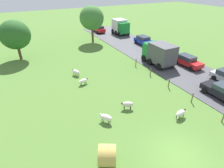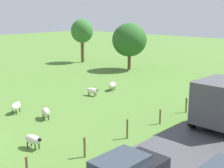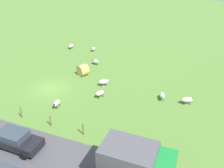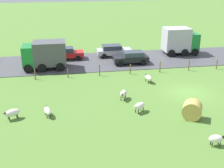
{
  "view_description": "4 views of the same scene",
  "coord_description": "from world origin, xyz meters",
  "px_view_note": "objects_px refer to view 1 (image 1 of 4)",
  "views": [
    {
      "loc": [
        -8.29,
        -5.67,
        11.01
      ],
      "look_at": [
        -0.23,
        9.8,
        1.03
      ],
      "focal_mm": 29.23,
      "sensor_mm": 36.0,
      "label": 1
    },
    {
      "loc": [
        17.52,
        -5.76,
        7.44
      ],
      "look_at": [
        0.7,
        12.09,
        1.74
      ],
      "focal_mm": 50.11,
      "sensor_mm": 36.0,
      "label": 2
    },
    {
      "loc": [
        20.8,
        16.34,
        13.98
      ],
      "look_at": [
        -1.56,
        7.29,
        1.29
      ],
      "focal_mm": 38.5,
      "sensor_mm": 36.0,
      "label": 3
    },
    {
      "loc": [
        -24.09,
        11.37,
        11.09
      ],
      "look_at": [
        -0.08,
        7.33,
        1.43
      ],
      "focal_mm": 47.66,
      "sensor_mm": 36.0,
      "label": 4
    }
  ],
  "objects_px": {
    "sheep_5": "(181,113)",
    "car_4": "(98,28)",
    "car_0": "(223,91)",
    "sheep_0": "(106,117)",
    "sheep_1": "(127,104)",
    "tree_2": "(92,18)",
    "tree_0": "(15,35)",
    "sheep_3": "(83,81)",
    "truck_1": "(120,27)",
    "truck_2": "(159,53)",
    "car_2": "(144,40)",
    "hay_bale_0": "(107,155)",
    "sheep_4": "(76,72)",
    "car_1": "(188,61)"
  },
  "relations": [
    {
      "from": "sheep_1",
      "to": "sheep_4",
      "type": "relative_size",
      "value": 0.97
    },
    {
      "from": "tree_2",
      "to": "car_2",
      "type": "xyz_separation_m",
      "value": [
        8.04,
        -6.24,
        -3.78
      ]
    },
    {
      "from": "sheep_5",
      "to": "car_2",
      "type": "distance_m",
      "value": 21.62
    },
    {
      "from": "sheep_1",
      "to": "car_4",
      "type": "relative_size",
      "value": 0.28
    },
    {
      "from": "tree_0",
      "to": "tree_2",
      "type": "relative_size",
      "value": 0.87
    },
    {
      "from": "sheep_5",
      "to": "car_2",
      "type": "bearing_deg",
      "value": 62.77
    },
    {
      "from": "hay_bale_0",
      "to": "car_0",
      "type": "bearing_deg",
      "value": 6.03
    },
    {
      "from": "tree_0",
      "to": "car_2",
      "type": "xyz_separation_m",
      "value": [
        21.71,
        -2.99,
        -2.98
      ]
    },
    {
      "from": "truck_1",
      "to": "car_4",
      "type": "xyz_separation_m",
      "value": [
        -3.65,
        4.19,
        -0.91
      ]
    },
    {
      "from": "sheep_0",
      "to": "truck_2",
      "type": "relative_size",
      "value": 0.26
    },
    {
      "from": "tree_0",
      "to": "car_2",
      "type": "height_order",
      "value": "tree_0"
    },
    {
      "from": "sheep_0",
      "to": "sheep_3",
      "type": "height_order",
      "value": "sheep_0"
    },
    {
      "from": "tree_0",
      "to": "tree_2",
      "type": "bearing_deg",
      "value": 13.37
    },
    {
      "from": "tree_2",
      "to": "truck_2",
      "type": "bearing_deg",
      "value": -73.8
    },
    {
      "from": "sheep_0",
      "to": "tree_0",
      "type": "distance_m",
      "value": 20.66
    },
    {
      "from": "truck_1",
      "to": "car_4",
      "type": "bearing_deg",
      "value": 130.99
    },
    {
      "from": "sheep_1",
      "to": "truck_1",
      "type": "height_order",
      "value": "truck_1"
    },
    {
      "from": "sheep_5",
      "to": "car_0",
      "type": "relative_size",
      "value": 0.31
    },
    {
      "from": "sheep_1",
      "to": "hay_bale_0",
      "type": "height_order",
      "value": "hay_bale_0"
    },
    {
      "from": "tree_2",
      "to": "car_0",
      "type": "relative_size",
      "value": 1.64
    },
    {
      "from": "sheep_0",
      "to": "truck_1",
      "type": "bearing_deg",
      "value": 57.84
    },
    {
      "from": "truck_1",
      "to": "hay_bale_0",
      "type": "bearing_deg",
      "value": -121.24
    },
    {
      "from": "sheep_0",
      "to": "sheep_5",
      "type": "relative_size",
      "value": 0.97
    },
    {
      "from": "sheep_4",
      "to": "car_4",
      "type": "relative_size",
      "value": 0.29
    },
    {
      "from": "sheep_0",
      "to": "car_0",
      "type": "xyz_separation_m",
      "value": [
        12.67,
        -2.25,
        0.3
      ]
    },
    {
      "from": "tree_2",
      "to": "car_1",
      "type": "bearing_deg",
      "value": -66.11
    },
    {
      "from": "sheep_3",
      "to": "truck_2",
      "type": "bearing_deg",
      "value": 2.73
    },
    {
      "from": "sheep_1",
      "to": "car_1",
      "type": "bearing_deg",
      "value": 19.78
    },
    {
      "from": "car_4",
      "to": "tree_2",
      "type": "bearing_deg",
      "value": -121.9
    },
    {
      "from": "sheep_4",
      "to": "car_0",
      "type": "xyz_separation_m",
      "value": [
        12.19,
        -12.26,
        0.3
      ]
    },
    {
      "from": "sheep_0",
      "to": "tree_2",
      "type": "relative_size",
      "value": 0.18
    },
    {
      "from": "sheep_3",
      "to": "hay_bale_0",
      "type": "height_order",
      "value": "hay_bale_0"
    },
    {
      "from": "sheep_0",
      "to": "sheep_1",
      "type": "distance_m",
      "value": 2.8
    },
    {
      "from": "tree_2",
      "to": "car_4",
      "type": "xyz_separation_m",
      "value": [
        4.31,
        6.92,
        -3.8
      ]
    },
    {
      "from": "sheep_0",
      "to": "truck_2",
      "type": "bearing_deg",
      "value": 32.34
    },
    {
      "from": "tree_0",
      "to": "car_2",
      "type": "distance_m",
      "value": 22.12
    },
    {
      "from": "sheep_1",
      "to": "sheep_3",
      "type": "height_order",
      "value": "sheep_1"
    },
    {
      "from": "sheep_3",
      "to": "truck_1",
      "type": "xyz_separation_m",
      "value": [
        15.58,
        18.26,
        1.3
      ]
    },
    {
      "from": "sheep_0",
      "to": "sheep_3",
      "type": "bearing_deg",
      "value": 85.96
    },
    {
      "from": "sheep_5",
      "to": "car_0",
      "type": "height_order",
      "value": "car_0"
    },
    {
      "from": "sheep_1",
      "to": "truck_2",
      "type": "distance_m",
      "value": 12.2
    },
    {
      "from": "car_0",
      "to": "car_2",
      "type": "distance_m",
      "value": 19.21
    },
    {
      "from": "sheep_1",
      "to": "sheep_5",
      "type": "distance_m",
      "value": 4.92
    },
    {
      "from": "truck_1",
      "to": "truck_2",
      "type": "bearing_deg",
      "value": -101.51
    },
    {
      "from": "sheep_5",
      "to": "tree_0",
      "type": "xyz_separation_m",
      "value": [
        -11.82,
        22.21,
        3.35
      ]
    },
    {
      "from": "sheep_5",
      "to": "truck_2",
      "type": "height_order",
      "value": "truck_2"
    },
    {
      "from": "sheep_5",
      "to": "car_4",
      "type": "relative_size",
      "value": 0.29
    },
    {
      "from": "car_0",
      "to": "truck_1",
      "type": "bearing_deg",
      "value": 82.99
    },
    {
      "from": "sheep_5",
      "to": "car_2",
      "type": "relative_size",
      "value": 0.3
    },
    {
      "from": "truck_1",
      "to": "sheep_5",
      "type": "bearing_deg",
      "value": -109.18
    }
  ]
}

